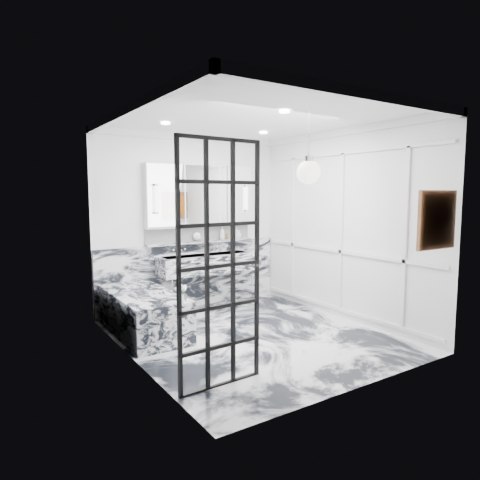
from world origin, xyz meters
TOP-DOWN VIEW (x-y plane):
  - floor at (0.00, 0.00)m, footprint 3.60×3.60m
  - ceiling at (0.00, 0.00)m, footprint 3.60×3.60m
  - wall_back at (0.00, 1.80)m, footprint 3.60×0.00m
  - wall_front at (0.00, -1.80)m, footprint 3.60×0.00m
  - wall_left at (-1.60, 0.00)m, footprint 0.00×3.60m
  - wall_right at (1.60, 0.00)m, footprint 0.00×3.60m
  - marble_clad_back at (0.00, 1.78)m, footprint 3.18×0.05m
  - marble_clad_left at (-1.59, 0.00)m, footprint 0.02×3.56m
  - panel_molding at (1.58, 0.00)m, footprint 0.03×3.40m
  - soap_bottle_a at (0.54, 1.71)m, footprint 0.10×0.10m
  - soap_bottle_b at (0.83, 1.71)m, footprint 0.10×0.10m
  - soap_bottle_c at (0.87, 1.71)m, footprint 0.11×0.11m
  - face_pot at (0.06, 1.71)m, footprint 0.13×0.13m
  - amber_bottle at (0.65, 1.71)m, footprint 0.04×0.04m
  - flower_vase at (-1.00, 0.08)m, footprint 0.07×0.07m
  - crittall_door at (-1.10, -1.03)m, footprint 0.88×0.08m
  - artwork at (1.20, -1.76)m, footprint 0.54×0.05m
  - pendant_light at (-0.05, -1.07)m, footprint 0.25×0.25m
  - trough_sink at (0.15, 1.55)m, footprint 1.60×0.45m
  - ledge at (0.15, 1.72)m, footprint 1.90×0.14m
  - subway_tile at (0.15, 1.78)m, footprint 1.90×0.03m
  - mirror_cabinet at (0.15, 1.73)m, footprint 1.90×0.16m
  - sconce_left at (-0.67, 1.63)m, footprint 0.07×0.07m
  - sconce_right at (0.97, 1.63)m, footprint 0.07×0.07m
  - bathtub at (-1.18, 0.90)m, footprint 0.75×1.65m

SIDE VIEW (x-z plane):
  - floor at x=0.00m, z-range 0.00..0.00m
  - bathtub at x=-1.18m, z-range 0.00..0.55m
  - marble_clad_back at x=0.00m, z-range 0.00..1.05m
  - flower_vase at x=-1.00m, z-range 0.55..0.67m
  - trough_sink at x=0.15m, z-range 0.58..0.88m
  - ledge at x=0.15m, z-range 1.05..1.09m
  - amber_bottle at x=0.65m, z-range 1.09..1.19m
  - soap_bottle_c at x=0.87m, z-range 1.09..1.22m
  - face_pot at x=0.06m, z-range 1.10..1.23m
  - crittall_door at x=-1.10m, z-range 0.00..2.36m
  - soap_bottle_b at x=0.83m, z-range 1.09..1.28m
  - soap_bottle_a at x=0.54m, z-range 1.09..1.30m
  - subway_tile at x=0.15m, z-range 1.09..1.32m
  - panel_molding at x=1.58m, z-range 0.15..2.45m
  - marble_clad_left at x=-1.59m, z-range 0.00..2.68m
  - wall_back at x=0.00m, z-range -0.40..3.20m
  - wall_front at x=0.00m, z-range -0.40..3.20m
  - wall_left at x=-1.60m, z-range -0.40..3.20m
  - wall_right at x=1.60m, z-range -0.40..3.20m
  - artwork at x=1.20m, z-range 1.31..1.85m
  - sconce_left at x=-0.67m, z-range 1.58..1.98m
  - sconce_right at x=0.97m, z-range 1.58..1.98m
  - mirror_cabinet at x=0.15m, z-range 1.32..2.32m
  - pendant_light at x=-0.05m, z-range 1.96..2.21m
  - ceiling at x=0.00m, z-range 2.80..2.80m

